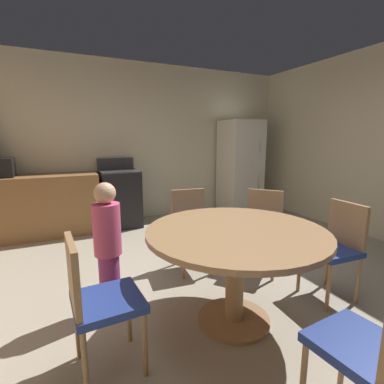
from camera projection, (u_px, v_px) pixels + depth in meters
The scene contains 12 objects.
ground_plane at pixel (229, 295), 2.61m from camera, with size 14.00×14.00×0.00m, color #A89E89.
wall_back at pixel (141, 143), 5.02m from camera, with size 5.80×0.12×2.70m, color beige.
kitchen_counter at pixel (35, 206), 4.12m from camera, with size 1.77×0.60×0.90m, color olive.
oven_range at pixel (120, 198), 4.63m from camera, with size 0.60×0.60×1.10m.
refrigerator at pixel (240, 167), 5.46m from camera, with size 0.68×0.68×1.76m.
dining_table at pixel (236, 248), 2.14m from camera, with size 1.35×1.35×0.76m.
chair_west at pixel (96, 297), 1.68m from camera, with size 0.42×0.42×0.87m.
chair_east at pixel (336, 244), 2.52m from camera, with size 0.42×0.42×0.87m.
chair_south at pixel (377, 346), 1.28m from camera, with size 0.43×0.43×0.87m.
chair_northeast at pixel (262, 225), 3.07m from camera, with size 0.56×0.56×0.87m.
chair_north at pixel (191, 224), 3.11m from camera, with size 0.44×0.44×0.87m.
person_child at pixel (108, 245), 2.29m from camera, with size 0.30×0.30×1.09m.
Camera 1 is at (-1.32, -2.02, 1.43)m, focal length 26.45 mm.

